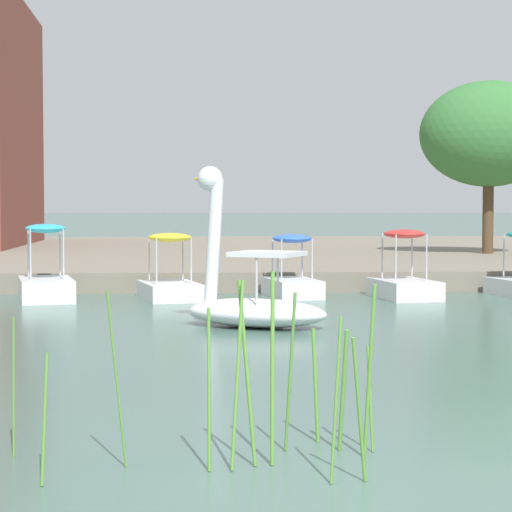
{
  "coord_description": "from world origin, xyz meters",
  "views": [
    {
      "loc": [
        -1.41,
        -6.94,
        2.06
      ],
      "look_at": [
        -0.26,
        12.01,
        1.11
      ],
      "focal_mm": 70.68,
      "sensor_mm": 36.0,
      "label": 1
    }
  ],
  "objects_px": {
    "swan_boat": "(252,298)",
    "pedal_boat_blue": "(292,279)",
    "pedal_boat_red": "(404,280)",
    "pedal_boat_cyan": "(46,280)",
    "pedal_boat_yellow": "(170,281)",
    "tree_broadleaf_behind_dock": "(489,134)"
  },
  "relations": [
    {
      "from": "swan_boat",
      "to": "pedal_boat_red",
      "type": "bearing_deg",
      "value": 53.81
    },
    {
      "from": "pedal_boat_blue",
      "to": "pedal_boat_cyan",
      "type": "bearing_deg",
      "value": -175.04
    },
    {
      "from": "swan_boat",
      "to": "pedal_boat_blue",
      "type": "relative_size",
      "value": 1.35
    },
    {
      "from": "tree_broadleaf_behind_dock",
      "to": "swan_boat",
      "type": "bearing_deg",
      "value": -119.06
    },
    {
      "from": "swan_boat",
      "to": "tree_broadleaf_behind_dock",
      "type": "xyz_separation_m",
      "value": [
        8.67,
        15.6,
        3.9
      ]
    },
    {
      "from": "pedal_boat_cyan",
      "to": "pedal_boat_yellow",
      "type": "bearing_deg",
      "value": 1.2
    },
    {
      "from": "pedal_boat_red",
      "to": "pedal_boat_blue",
      "type": "distance_m",
      "value": 2.5
    },
    {
      "from": "pedal_boat_cyan",
      "to": "pedal_boat_red",
      "type": "bearing_deg",
      "value": -0.57
    },
    {
      "from": "pedal_boat_red",
      "to": "pedal_boat_cyan",
      "type": "relative_size",
      "value": 0.91
    },
    {
      "from": "pedal_boat_blue",
      "to": "pedal_boat_cyan",
      "type": "height_order",
      "value": "pedal_boat_cyan"
    },
    {
      "from": "pedal_boat_blue",
      "to": "swan_boat",
      "type": "bearing_deg",
      "value": -102.43
    },
    {
      "from": "pedal_boat_red",
      "to": "pedal_boat_yellow",
      "type": "distance_m",
      "value": 5.18
    },
    {
      "from": "pedal_boat_red",
      "to": "pedal_boat_cyan",
      "type": "distance_m",
      "value": 7.87
    },
    {
      "from": "pedal_boat_blue",
      "to": "pedal_boat_cyan",
      "type": "distance_m",
      "value": 5.45
    },
    {
      "from": "pedal_boat_cyan",
      "to": "tree_broadleaf_behind_dock",
      "type": "height_order",
      "value": "tree_broadleaf_behind_dock"
    },
    {
      "from": "swan_boat",
      "to": "pedal_boat_cyan",
      "type": "height_order",
      "value": "swan_boat"
    },
    {
      "from": "pedal_boat_yellow",
      "to": "pedal_boat_cyan",
      "type": "distance_m",
      "value": 2.7
    },
    {
      "from": "swan_boat",
      "to": "pedal_boat_blue",
      "type": "xyz_separation_m",
      "value": [
        1.23,
        5.56,
        -0.08
      ]
    },
    {
      "from": "pedal_boat_red",
      "to": "swan_boat",
      "type": "bearing_deg",
      "value": -126.19
    },
    {
      "from": "pedal_boat_red",
      "to": "tree_broadleaf_behind_dock",
      "type": "distance_m",
      "value": 12.37
    },
    {
      "from": "pedal_boat_red",
      "to": "pedal_boat_blue",
      "type": "bearing_deg",
      "value": 167.31
    },
    {
      "from": "swan_boat",
      "to": "pedal_boat_blue",
      "type": "distance_m",
      "value": 5.69
    }
  ]
}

